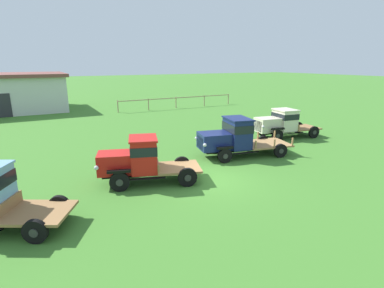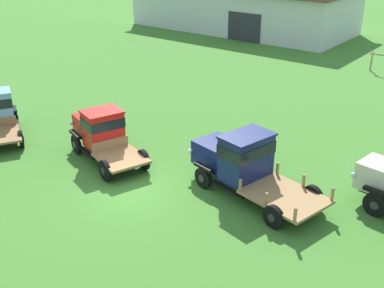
# 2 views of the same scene
# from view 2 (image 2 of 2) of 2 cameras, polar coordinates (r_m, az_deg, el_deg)

# --- Properties ---
(ground_plane) EXTENTS (240.00, 240.00, 0.00)m
(ground_plane) POSITION_cam_2_polar(r_m,az_deg,el_deg) (18.57, -6.82, -5.29)
(ground_plane) COLOR #3D7528
(farm_shed) EXTENTS (20.81, 9.64, 4.23)m
(farm_shed) POSITION_cam_2_polar(r_m,az_deg,el_deg) (47.71, 5.97, 15.93)
(farm_shed) COLOR silver
(farm_shed) RESTS_ON ground
(vintage_truck_second_in_line) EXTENTS (4.97, 3.05, 2.16)m
(vintage_truck_second_in_line) POSITION_cam_2_polar(r_m,az_deg,el_deg) (20.87, -10.68, 1.43)
(vintage_truck_second_in_line) COLOR black
(vintage_truck_second_in_line) RESTS_ON ground
(vintage_truck_midrow_center) EXTENTS (5.91, 3.18, 2.30)m
(vintage_truck_midrow_center) POSITION_cam_2_polar(r_m,az_deg,el_deg) (18.02, 5.92, -1.99)
(vintage_truck_midrow_center) COLOR black
(vintage_truck_midrow_center) RESTS_ON ground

